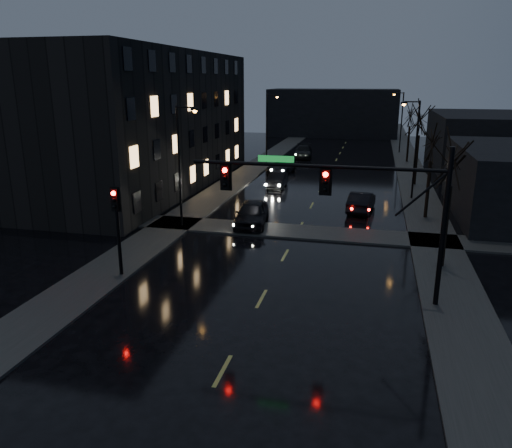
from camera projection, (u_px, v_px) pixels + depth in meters
The scene contains 22 objects.
ground at pixel (203, 406), 15.19m from camera, with size 160.00×160.00×0.00m, color black.
sidewalk_left at pixel (238, 179), 49.76m from camera, with size 3.00×140.00×0.12m, color #2D2D2B.
sidewalk_right at pixel (416, 187), 45.98m from camera, with size 3.00×140.00×0.12m, color #2D2D2B.
sidewalk_cross at pixel (297, 232), 32.46m from camera, with size 40.00×3.00×0.12m, color #2D2D2B.
apartment_block at pixel (138, 121), 45.22m from camera, with size 12.00×30.00×12.00m, color black.
commercial_right_far at pixel (490, 141), 55.41m from camera, with size 12.00×18.00×6.00m, color black.
far_block at pixel (333, 113), 87.62m from camera, with size 22.00×10.00×8.00m, color black.
signal_mast at pixel (354, 194), 21.38m from camera, with size 11.11×0.41×7.00m.
signal_pole_left at pixel (117, 219), 24.42m from camera, with size 0.35×0.41×4.53m.
tree_near at pixel (454, 150), 24.67m from camera, with size 3.52×3.52×8.08m.
tree_mid_a at pixel (433, 137), 34.12m from camera, with size 3.30×3.30×7.58m.
tree_mid_b at pixel (421, 114), 45.11m from camera, with size 3.74×3.74×8.59m.
tree_far at pixel (411, 111), 58.34m from camera, with size 3.43×3.43×7.88m.
streetlight_l_near at pixel (182, 157), 32.37m from camera, with size 1.53×0.28×8.00m.
streetlight_l_far at pixel (269, 123), 57.59m from camera, with size 1.53×0.28×8.00m.
streetlight_r_mid at pixel (414, 142), 40.20m from camera, with size 1.53×0.28×8.00m.
streetlight_r_far at pixel (400, 117), 66.36m from camera, with size 1.53×0.28×8.00m.
oncoming_car_a at pixel (252, 214), 33.76m from camera, with size 2.03×5.04×1.72m, color black.
oncoming_car_b at pixel (277, 180), 45.96m from camera, with size 1.46×4.20×1.38m, color black.
oncoming_car_c at pixel (281, 167), 52.95m from camera, with size 2.17×4.71×1.31m, color black.
oncoming_car_d at pixel (303, 152), 63.51m from camera, with size 2.16×5.30×1.54m, color black.
lead_car at pixel (361, 202), 37.53m from camera, with size 1.59×4.56×1.50m, color black.
Camera 1 is at (4.58, -12.31, 9.58)m, focal length 35.00 mm.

